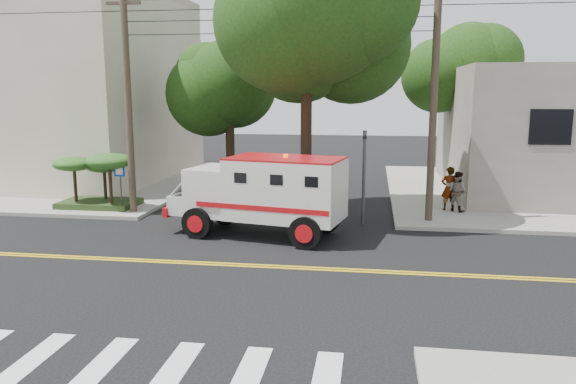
# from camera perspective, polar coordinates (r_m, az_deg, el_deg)

# --- Properties ---
(ground) EXTENTS (100.00, 100.00, 0.00)m
(ground) POSITION_cam_1_polar(r_m,az_deg,el_deg) (16.75, -6.02, -7.36)
(ground) COLOR black
(ground) RESTS_ON ground
(sidewalk_ne) EXTENTS (17.00, 17.00, 0.15)m
(sidewalk_ne) POSITION_cam_1_polar(r_m,az_deg,el_deg) (30.83, 26.23, -0.11)
(sidewalk_ne) COLOR gray
(sidewalk_ne) RESTS_ON ground
(sidewalk_nw) EXTENTS (17.00, 17.00, 0.15)m
(sidewalk_nw) POSITION_cam_1_polar(r_m,az_deg,el_deg) (34.23, -22.45, 1.10)
(sidewalk_nw) COLOR gray
(sidewalk_nw) RESTS_ON ground
(building_left) EXTENTS (16.00, 14.00, 10.00)m
(building_left) POSITION_cam_1_polar(r_m,az_deg,el_deg) (36.20, -24.53, 9.49)
(building_left) COLOR #B4AF94
(building_left) RESTS_ON sidewalk_nw
(utility_pole_left) EXTENTS (0.28, 0.28, 9.00)m
(utility_pole_left) POSITION_cam_1_polar(r_m,az_deg,el_deg) (23.54, -15.91, 8.51)
(utility_pole_left) COLOR #382D23
(utility_pole_left) RESTS_ON ground
(utility_pole_right) EXTENTS (0.28, 0.28, 9.00)m
(utility_pole_right) POSITION_cam_1_polar(r_m,az_deg,el_deg) (21.76, 14.57, 8.47)
(utility_pole_right) COLOR #382D23
(utility_pole_right) RESTS_ON ground
(tree_main) EXTENTS (6.08, 5.70, 9.85)m
(tree_main) POSITION_cam_1_polar(r_m,az_deg,el_deg) (21.86, 3.00, 15.87)
(tree_main) COLOR black
(tree_main) RESTS_ON ground
(tree_left) EXTENTS (4.48, 4.20, 7.70)m
(tree_left) POSITION_cam_1_polar(r_m,az_deg,el_deg) (28.07, -5.49, 11.58)
(tree_left) COLOR black
(tree_left) RESTS_ON ground
(tree_right) EXTENTS (4.80, 4.50, 8.20)m
(tree_right) POSITION_cam_1_polar(r_m,az_deg,el_deg) (31.59, 17.62, 11.66)
(tree_right) COLOR black
(tree_right) RESTS_ON ground
(traffic_signal) EXTENTS (0.15, 0.18, 3.60)m
(traffic_signal) POSITION_cam_1_polar(r_m,az_deg,el_deg) (21.23, 7.73, 2.50)
(traffic_signal) COLOR #3F3F42
(traffic_signal) RESTS_ON ground
(accessibility_sign) EXTENTS (0.45, 0.10, 2.02)m
(accessibility_sign) POSITION_cam_1_polar(r_m,az_deg,el_deg) (24.22, -16.68, 1.06)
(accessibility_sign) COLOR #3F3F42
(accessibility_sign) RESTS_ON ground
(palm_planter) EXTENTS (3.52, 2.63, 2.36)m
(palm_planter) POSITION_cam_1_polar(r_m,az_deg,el_deg) (25.13, -18.83, 1.91)
(palm_planter) COLOR #1E3314
(palm_planter) RESTS_ON sidewalk_nw
(armored_truck) EXTENTS (6.51, 3.47, 2.82)m
(armored_truck) POSITION_cam_1_polar(r_m,az_deg,el_deg) (19.56, -2.44, 0.09)
(armored_truck) COLOR silver
(armored_truck) RESTS_ON ground
(pedestrian_a) EXTENTS (0.74, 0.56, 1.82)m
(pedestrian_a) POSITION_cam_1_polar(r_m,az_deg,el_deg) (24.20, 16.03, 0.36)
(pedestrian_a) COLOR gray
(pedestrian_a) RESTS_ON sidewalk_ne
(pedestrian_b) EXTENTS (1.02, 1.00, 1.65)m
(pedestrian_b) POSITION_cam_1_polar(r_m,az_deg,el_deg) (24.07, 16.78, 0.06)
(pedestrian_b) COLOR gray
(pedestrian_b) RESTS_ON sidewalk_ne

